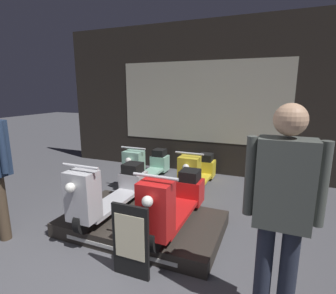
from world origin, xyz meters
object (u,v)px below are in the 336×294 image
Objects in this scene: scooter_display_left at (111,190)px; scooter_display_right at (175,201)px; scooter_backrow_0 at (147,166)px; price_sign_board at (131,241)px; person_right_browsing at (282,203)px; scooter_backrow_1 at (198,172)px.

scooter_display_left is 0.92m from scooter_display_right.
scooter_backrow_0 is at bearing 100.84° from scooter_display_left.
person_right_browsing is at bearing -0.52° from price_sign_board.
scooter_display_left is 1.00× the size of scooter_backrow_1.
price_sign_board is (1.09, -2.54, 0.07)m from scooter_backrow_0.
person_right_browsing reaches higher than scooter_backrow_0.
scooter_backrow_1 is at bearing 96.71° from scooter_display_right.
scooter_display_left reaches higher than price_sign_board.
scooter_display_left is 1.10m from price_sign_board.
scooter_display_left is 1.00× the size of scooter_backrow_0.
scooter_backrow_1 is 0.89× the size of person_right_browsing.
scooter_display_right is 0.89× the size of person_right_browsing.
scooter_display_left is at bearing 158.74° from person_right_browsing.
price_sign_board is at bearing -88.89° from scooter_backrow_1.
person_right_browsing is at bearing -62.20° from scooter_backrow_1.
scooter_display_right is 2.16m from scooter_backrow_0.
scooter_display_right is at bearing 78.74° from price_sign_board.
price_sign_board is (0.05, -2.54, 0.07)m from scooter_backrow_1.
person_right_browsing is 1.44m from price_sign_board.
scooter_backrow_0 is at bearing 133.16° from person_right_browsing.
scooter_backrow_0 is at bearing 180.00° from scooter_backrow_1.
scooter_display_left is 2.04× the size of price_sign_board.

